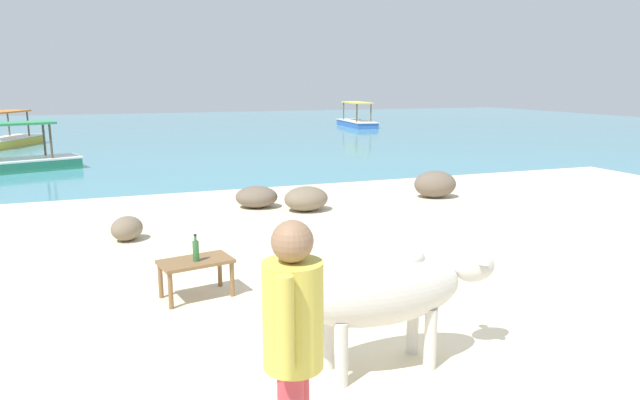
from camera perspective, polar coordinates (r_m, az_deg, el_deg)
The scene contains 14 objects.
sand_beach at distance 6.52m, azimuth 12.84°, elevation -9.39°, with size 18.00×14.00×0.04m, color beige.
water_surface at distance 27.39m, azimuth -12.85°, elevation 6.58°, with size 60.00×36.00×0.03m, color teal.
cow at distance 4.62m, azimuth 6.63°, elevation -9.01°, with size 1.78×0.54×1.01m.
low_bench_table at distance 6.31m, azimuth -12.37°, elevation -6.49°, with size 0.83×0.58×0.42m.
bottle at distance 6.22m, azimuth -12.37°, elevation -4.96°, with size 0.07×0.07×0.30m.
deck_chair_near at distance 6.47m, azimuth 3.44°, elevation -5.48°, with size 0.88×0.93×0.68m.
person_standing at distance 3.09m, azimuth -2.70°, elevation -14.25°, with size 0.32×0.46×1.62m.
shore_rock_large at distance 10.64m, azimuth -6.39°, elevation 0.31°, with size 0.78×0.65×0.40m, color #6B5B4C.
shore_rock_medium at distance 8.86m, azimuth -18.83°, elevation -2.72°, with size 0.50×0.43×0.36m, color #756651.
shore_rock_small at distance 10.31m, azimuth -1.40°, elevation 0.14°, with size 0.81×0.68×0.45m, color #756651.
shore_rock_flat at distance 11.71m, azimuth 11.48°, elevation 1.56°, with size 0.85×0.61×0.55m, color #6B5B4C.
boat_yellow at distance 23.73m, azimuth -29.27°, elevation 5.32°, with size 2.50×3.83×1.29m.
boat_blue at distance 30.38m, azimuth 3.71°, elevation 7.88°, with size 1.43×3.75×1.29m.
boat_green at distance 17.05m, azimuth -29.09°, elevation 3.38°, with size 3.85×2.22×1.29m.
Camera 1 is at (-3.36, -5.08, 2.34)m, focal length 31.86 mm.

